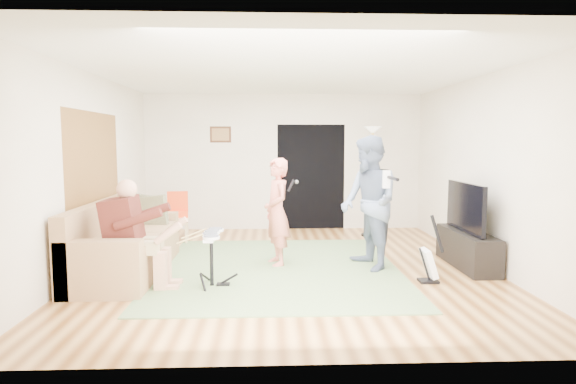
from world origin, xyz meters
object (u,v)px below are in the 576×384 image
(sofa, at_px, (119,250))
(television, at_px, (466,207))
(guitar_spare, at_px, (429,263))
(dining_chair, at_px, (178,224))
(guitarist, at_px, (369,203))
(drum_kit, at_px, (212,262))
(singer, at_px, (277,212))
(tv_cabinet, at_px, (467,249))
(torchiere_lamp, at_px, (372,161))

(sofa, xyz_separation_m, television, (4.75, 0.16, 0.54))
(sofa, distance_m, guitar_spare, 4.05)
(dining_chair, bearing_deg, guitarist, -38.31)
(drum_kit, bearing_deg, dining_chair, 108.74)
(singer, bearing_deg, tv_cabinet, 69.52)
(guitar_spare, bearing_deg, torchiere_lamp, 91.74)
(sofa, bearing_deg, television, 1.88)
(singer, xyz_separation_m, dining_chair, (-1.72, 1.65, -0.45))
(sofa, distance_m, torchiere_lamp, 4.74)
(drum_kit, distance_m, singer, 1.38)
(guitar_spare, xyz_separation_m, torchiere_lamp, (-0.09, 3.01, 1.15))
(sofa, relative_size, tv_cabinet, 1.67)
(guitarist, bearing_deg, singer, -115.39)
(dining_chair, xyz_separation_m, tv_cabinet, (4.40, -1.86, -0.06))
(torchiere_lamp, bearing_deg, tv_cabinet, -68.77)
(dining_chair, bearing_deg, tv_cabinet, -28.35)
(guitarist, bearing_deg, tv_cabinet, 79.10)
(singer, xyz_separation_m, tv_cabinet, (2.69, -0.20, -0.52))
(sofa, height_order, television, television)
(sofa, relative_size, guitar_spare, 2.73)
(guitarist, xyz_separation_m, dining_chair, (-2.98, 1.92, -0.61))
(singer, relative_size, tv_cabinet, 1.09)
(tv_cabinet, bearing_deg, dining_chair, 157.13)
(torchiere_lamp, bearing_deg, guitarist, -103.07)
(guitarist, height_order, tv_cabinet, guitarist)
(singer, height_order, torchiere_lamp, torchiere_lamp)
(drum_kit, xyz_separation_m, tv_cabinet, (3.50, 0.81, -0.05))
(torchiere_lamp, relative_size, television, 1.71)
(drum_kit, xyz_separation_m, singer, (0.81, 1.01, 0.46))
(guitarist, distance_m, torchiere_lamp, 2.45)
(singer, bearing_deg, dining_chair, -150.07)
(guitarist, xyz_separation_m, torchiere_lamp, (0.54, 2.34, 0.47))
(guitar_spare, distance_m, tv_cabinet, 1.08)
(guitar_spare, distance_m, torchiere_lamp, 3.22)
(sofa, relative_size, guitarist, 1.26)
(sofa, distance_m, drum_kit, 1.46)
(drum_kit, distance_m, guitarist, 2.29)
(torchiere_lamp, distance_m, dining_chair, 3.71)
(guitarist, bearing_deg, dining_chair, -136.26)
(drum_kit, relative_size, singer, 0.45)
(sofa, distance_m, singer, 2.19)
(singer, relative_size, dining_chair, 1.73)
(guitar_spare, relative_size, tv_cabinet, 0.61)
(drum_kit, relative_size, dining_chair, 0.78)
(guitar_spare, bearing_deg, television, 44.68)
(sofa, bearing_deg, drum_kit, -26.49)
(guitar_spare, height_order, dining_chair, dining_chair)
(television, bearing_deg, sofa, -178.12)
(television, bearing_deg, guitar_spare, -135.32)
(tv_cabinet, relative_size, television, 1.18)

